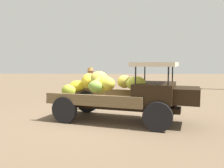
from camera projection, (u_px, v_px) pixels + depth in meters
name	position (u px, v px, depth m)	size (l,w,h in m)	color
ground_plane	(106.00, 119.00, 7.59)	(60.00, 60.00, 0.00)	brown
truck	(127.00, 92.00, 7.26)	(4.66, 2.79, 1.84)	black
farmer	(90.00, 86.00, 8.98)	(0.55, 0.51, 1.64)	#465578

